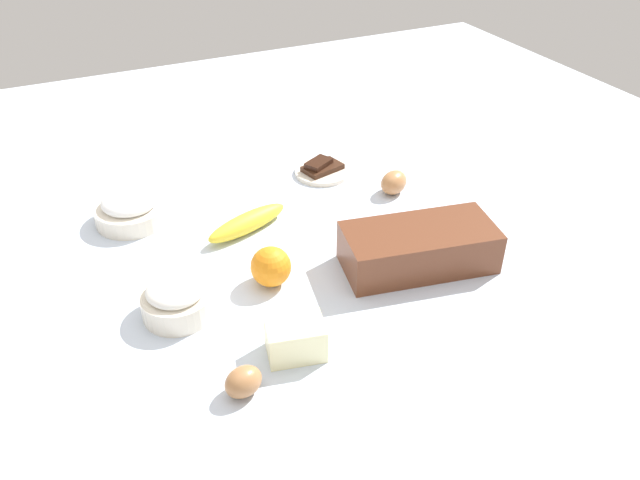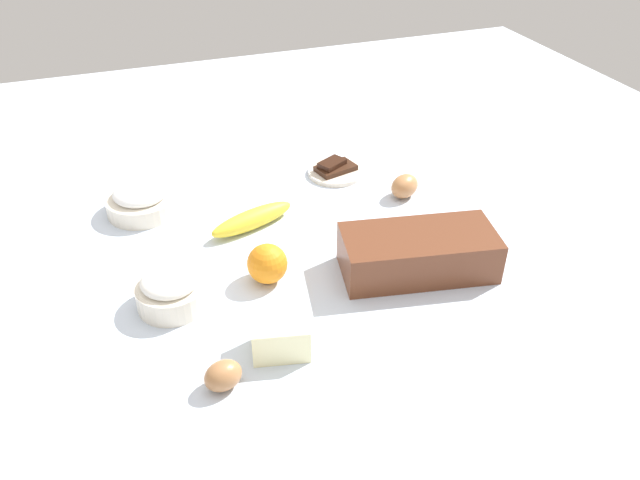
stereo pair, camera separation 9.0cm
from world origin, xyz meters
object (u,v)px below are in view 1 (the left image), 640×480
(banana, at_px, (247,223))
(chocolate_plate, at_px, (322,170))
(sugar_bowl, at_px, (131,208))
(egg_beside_bowl, at_px, (394,182))
(flour_bowl, at_px, (177,298))
(egg_near_butter, at_px, (243,382))
(butter_block, at_px, (296,339))
(orange_fruit, at_px, (271,267))
(loaf_pan, at_px, (419,247))

(banana, height_order, chocolate_plate, banana)
(sugar_bowl, distance_m, egg_beside_bowl, 0.57)
(sugar_bowl, bearing_deg, chocolate_plate, -177.91)
(flour_bowl, height_order, sugar_bowl, flour_bowl)
(sugar_bowl, distance_m, banana, 0.25)
(egg_near_butter, distance_m, chocolate_plate, 0.68)
(chocolate_plate, bearing_deg, egg_beside_bowl, 126.19)
(flour_bowl, bearing_deg, butter_block, 129.95)
(orange_fruit, xyz_separation_m, egg_beside_bowl, (-0.37, -0.19, -0.01))
(loaf_pan, xyz_separation_m, sugar_bowl, (0.46, -0.38, -0.01))
(flour_bowl, relative_size, egg_beside_bowl, 1.72)
(sugar_bowl, distance_m, egg_near_butter, 0.54)
(banana, distance_m, egg_near_butter, 0.43)
(butter_block, height_order, chocolate_plate, butter_block)
(sugar_bowl, xyz_separation_m, chocolate_plate, (-0.45, -0.02, -0.02))
(sugar_bowl, bearing_deg, egg_near_butter, 95.84)
(orange_fruit, xyz_separation_m, chocolate_plate, (-0.26, -0.33, -0.03))
(butter_block, xyz_separation_m, chocolate_plate, (-0.29, -0.51, -0.02))
(banana, relative_size, egg_near_butter, 3.25)
(butter_block, distance_m, chocolate_plate, 0.59)
(chocolate_plate, bearing_deg, banana, 32.66)
(orange_fruit, bearing_deg, loaf_pan, 166.21)
(banana, bearing_deg, egg_near_butter, 69.58)
(flour_bowl, xyz_separation_m, egg_beside_bowl, (-0.54, -0.20, -0.01))
(sugar_bowl, relative_size, butter_block, 1.65)
(flour_bowl, bearing_deg, banana, -135.41)
(loaf_pan, relative_size, orange_fruit, 4.07)
(sugar_bowl, bearing_deg, orange_fruit, 120.62)
(egg_near_butter, height_order, chocolate_plate, egg_near_butter)
(banana, bearing_deg, butter_block, 82.33)
(egg_near_butter, bearing_deg, sugar_bowl, -84.16)
(butter_block, bearing_deg, sugar_bowl, -72.55)
(orange_fruit, height_order, egg_beside_bowl, orange_fruit)
(egg_beside_bowl, xyz_separation_m, chocolate_plate, (0.11, -0.15, -0.02))
(banana, xyz_separation_m, chocolate_plate, (-0.24, -0.15, -0.01))
(loaf_pan, bearing_deg, egg_beside_bowl, -100.35)
(egg_beside_bowl, bearing_deg, egg_near_butter, 39.51)
(orange_fruit, relative_size, egg_beside_bowl, 1.04)
(loaf_pan, height_order, egg_beside_bowl, loaf_pan)
(sugar_bowl, xyz_separation_m, banana, (-0.20, 0.14, -0.01))
(flour_bowl, bearing_deg, loaf_pan, 172.90)
(loaf_pan, height_order, egg_near_butter, loaf_pan)
(loaf_pan, xyz_separation_m, orange_fruit, (0.27, -0.07, -0.00))
(loaf_pan, height_order, orange_fruit, loaf_pan)
(loaf_pan, bearing_deg, butter_block, 31.94)
(egg_near_butter, bearing_deg, egg_beside_bowl, -140.49)
(flour_bowl, distance_m, egg_beside_bowl, 0.57)
(banana, xyz_separation_m, butter_block, (0.05, 0.36, 0.01))
(sugar_bowl, bearing_deg, loaf_pan, 140.02)
(chocolate_plate, bearing_deg, butter_block, 60.69)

